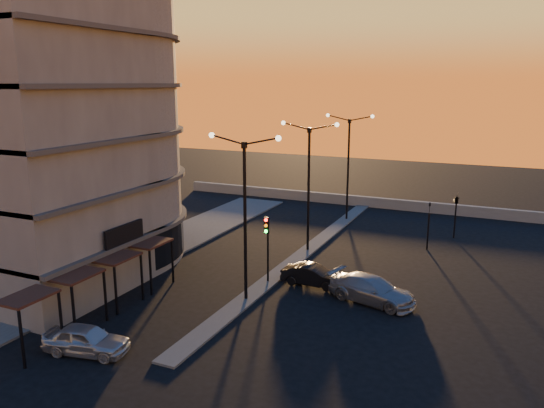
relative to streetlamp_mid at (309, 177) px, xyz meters
The scene contains 14 objects.
ground 11.46m from the streetlamp_mid, 90.00° to the right, with size 120.00×120.00×0.00m, color black.
sidewalk_west 13.30m from the streetlamp_mid, 150.26° to the right, with size 5.00×40.00×0.12m, color #494946.
median 5.53m from the streetlamp_mid, 90.00° to the left, with size 1.20×36.00×0.12m, color #494946.
parapet 16.91m from the streetlamp_mid, 82.87° to the left, with size 44.00×0.50×1.00m, color slate.
building 18.31m from the streetlamp_mid, 144.54° to the right, with size 14.35×17.08×25.00m.
streetlamp_near 10.00m from the streetlamp_mid, 90.00° to the right, with size 4.32×0.32×9.51m.
streetlamp_mid is the anchor object (origin of this frame).
streetlamp_far 10.00m from the streetlamp_mid, 90.00° to the left, with size 4.32×0.32×9.51m.
traffic_light_main 7.62m from the streetlamp_mid, 90.00° to the right, with size 0.28×0.44×4.25m.
signal_east_a 9.67m from the streetlamp_mid, 26.57° to the left, with size 0.13×0.16×3.60m.
signal_east_b 12.67m from the streetlamp_mid, 40.10° to the left, with size 0.42×1.99×3.60m.
car_hatchback 19.48m from the streetlamp_mid, 101.89° to the right, with size 1.60×3.97×1.35m, color #B7BBC0.
car_sedan 8.41m from the streetlamp_mid, 66.71° to the right, with size 1.34×3.85×1.27m, color black.
car_wagon 10.94m from the streetlamp_mid, 47.60° to the right, with size 2.07×5.08×1.48m, color #929599.
Camera 1 is at (13.06, -25.20, 12.17)m, focal length 35.00 mm.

